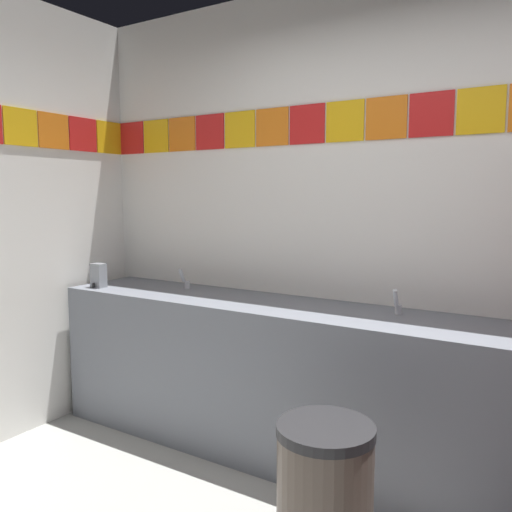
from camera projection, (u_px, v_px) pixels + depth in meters
The scene contains 6 objects.
wall_back at pixel (429, 223), 2.77m from camera, with size 4.48×0.09×2.70m.
vanity_counter at pixel (270, 377), 3.02m from camera, with size 2.80×0.56×0.89m.
faucet_left at pixel (185, 281), 3.41m from camera, with size 0.04×0.10×0.14m.
faucet_right at pixel (397, 305), 2.67m from camera, with size 0.04×0.10×0.14m.
soap_dispenser at pixel (98, 275), 3.48m from camera, with size 0.09×0.09×0.16m.
trash_bin at pixel (324, 507), 1.98m from camera, with size 0.37×0.37×0.65m.
Camera 1 is at (0.69, -1.17, 1.50)m, focal length 36.65 mm.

